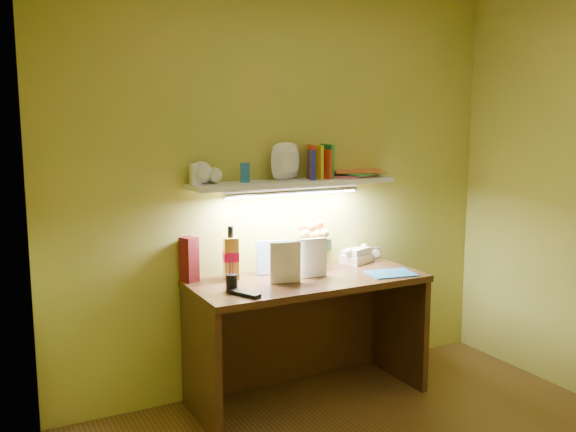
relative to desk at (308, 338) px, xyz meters
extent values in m
cube|color=#38230F|center=(0.00, 0.00, 0.00)|extent=(1.40, 0.60, 0.75)
cube|color=silver|center=(0.65, 0.25, 0.41)|extent=(0.08, 0.05, 0.08)
cube|color=maroon|center=(-0.65, 0.25, 0.51)|extent=(0.11, 0.11, 0.26)
cylinder|color=black|center=(-0.51, -0.05, 0.45)|extent=(0.07, 0.07, 0.16)
cube|color=black|center=(-0.48, -0.18, 0.39)|extent=(0.13, 0.19, 0.02)
cube|color=#2772BA|center=(0.49, -0.15, 0.38)|extent=(0.31, 0.25, 0.01)
imported|color=white|center=(-0.26, -0.03, 0.50)|extent=(0.18, 0.07, 0.24)
imported|color=white|center=(-0.05, 0.01, 0.49)|extent=(0.17, 0.04, 0.24)
cube|color=white|center=(0.00, 0.18, 0.93)|extent=(1.30, 0.25, 0.03)
imported|color=white|center=(-0.57, 0.17, 0.99)|extent=(0.14, 0.14, 0.10)
imported|color=white|center=(-0.51, 0.16, 0.98)|extent=(0.12, 0.12, 0.09)
imported|color=white|center=(-0.02, 0.17, 0.97)|extent=(0.28, 0.28, 0.06)
cube|color=white|center=(-0.61, 0.22, 1.00)|extent=(0.06, 0.05, 0.12)
cube|color=#2772BA|center=(-0.31, 0.20, 1.00)|extent=(0.06, 0.06, 0.11)
cube|color=#BB3316|center=(0.13, 0.20, 1.04)|extent=(0.07, 0.14, 0.21)
cube|color=gold|center=(0.15, 0.19, 1.04)|extent=(0.06, 0.13, 0.21)
cube|color=#1F2DA6|center=(0.12, 0.18, 1.03)|extent=(0.06, 0.13, 0.18)
cube|color=#20833B|center=(0.25, 0.21, 1.05)|extent=(0.03, 0.14, 0.21)
cube|color=#BB3316|center=(0.20, 0.18, 1.03)|extent=(0.07, 0.13, 0.18)
cube|color=pink|center=(0.43, 0.21, 0.95)|extent=(0.34, 0.29, 0.01)
cube|color=#42BC58|center=(0.50, 0.20, 0.96)|extent=(0.33, 0.28, 0.01)
cube|color=orange|center=(0.48, 0.22, 0.97)|extent=(0.38, 0.33, 0.01)
camera|label=1|loc=(-1.81, -3.22, 1.33)|focal=40.00mm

